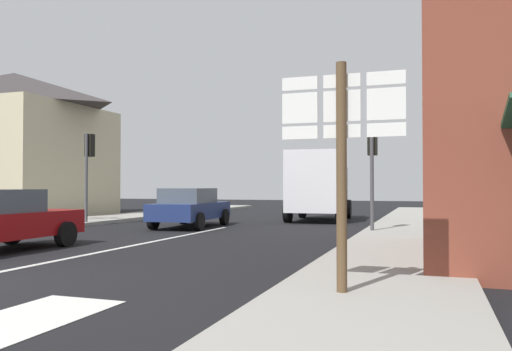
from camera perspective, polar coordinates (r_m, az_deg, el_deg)
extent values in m
plane|color=black|center=(17.52, -5.96, -6.25)|extent=(80.00, 80.00, 0.00)
cube|color=gray|center=(13.94, 15.91, -7.22)|extent=(2.75, 44.00, 0.14)
cube|color=gray|center=(19.69, -26.34, -5.37)|extent=(2.75, 44.00, 0.14)
cube|color=silver|center=(14.01, -12.91, -7.47)|extent=(0.16, 12.00, 0.01)
cube|color=silver|center=(6.75, -23.87, -14.23)|extent=(1.20, 2.20, 0.01)
cube|color=beige|center=(29.05, -25.28, 1.33)|extent=(7.95, 7.17, 5.54)
pyramid|color=#383333|center=(29.44, -25.22, 8.51)|extent=(8.35, 7.52, 1.82)
cube|color=beige|center=(32.18, -20.12, -3.26)|extent=(4.77, 1.20, 0.70)
cylinder|color=black|center=(15.23, -25.46, -5.69)|extent=(0.22, 0.64, 0.64)
cylinder|color=black|center=(14.07, -20.33, -6.11)|extent=(0.22, 0.64, 0.64)
cube|color=navy|center=(19.64, -7.24, -3.89)|extent=(1.99, 4.30, 0.60)
cube|color=#47515B|center=(19.39, -7.52, -2.22)|extent=(1.67, 2.19, 0.55)
cylinder|color=black|center=(21.24, -8.01, -4.49)|extent=(0.26, 0.65, 0.64)
cylinder|color=black|center=(20.60, -3.53, -4.60)|extent=(0.26, 0.65, 0.64)
cylinder|color=black|center=(18.80, -11.31, -4.91)|extent=(0.26, 0.65, 0.64)
cylinder|color=black|center=(18.08, -6.34, -5.07)|extent=(0.26, 0.65, 0.64)
cube|color=silver|center=(22.73, 6.76, -0.67)|extent=(2.40, 3.82, 2.60)
cube|color=silver|center=(25.20, 7.65, -1.41)|extent=(2.16, 1.41, 2.00)
cube|color=#47515B|center=(25.26, 7.66, 0.41)|extent=(1.76, 0.20, 0.70)
cylinder|color=black|center=(25.35, 5.17, -3.67)|extent=(0.33, 0.91, 0.90)
cylinder|color=black|center=(25.04, 10.14, -3.69)|extent=(0.33, 0.91, 0.90)
cylinder|color=black|center=(22.02, 3.55, -4.05)|extent=(0.33, 0.91, 0.90)
cylinder|color=black|center=(21.66, 9.26, -4.08)|extent=(0.33, 0.91, 0.90)
cylinder|color=brown|center=(6.93, 9.46, -0.70)|extent=(0.14, 0.14, 3.20)
cube|color=white|center=(7.24, 4.88, 10.11)|extent=(0.50, 0.03, 0.18)
cube|color=black|center=(7.26, 4.92, 10.08)|extent=(0.43, 0.01, 0.13)
cube|color=white|center=(7.18, 4.89, 7.45)|extent=(0.50, 0.03, 0.42)
cube|color=black|center=(7.20, 4.93, 7.42)|extent=(0.43, 0.01, 0.32)
cube|color=white|center=(7.14, 4.89, 4.75)|extent=(0.50, 0.03, 0.18)
cube|color=black|center=(7.16, 4.93, 4.73)|extent=(0.43, 0.01, 0.13)
cube|color=white|center=(7.12, 9.49, 10.30)|extent=(0.50, 0.03, 0.18)
cube|color=black|center=(7.14, 9.51, 10.27)|extent=(0.43, 0.01, 0.13)
cube|color=white|center=(7.06, 9.50, 7.60)|extent=(0.50, 0.03, 0.42)
cube|color=black|center=(7.08, 9.52, 7.58)|extent=(0.43, 0.01, 0.32)
cube|color=white|center=(7.02, 9.51, 4.86)|extent=(0.50, 0.03, 0.18)
cube|color=black|center=(7.04, 9.53, 4.84)|extent=(0.43, 0.01, 0.13)
cube|color=white|center=(7.06, 14.22, 10.44)|extent=(0.50, 0.03, 0.18)
cube|color=black|center=(7.07, 14.23, 10.41)|extent=(0.43, 0.01, 0.13)
cube|color=white|center=(7.00, 14.23, 7.71)|extent=(0.50, 0.03, 0.42)
cube|color=black|center=(7.01, 14.25, 7.69)|extent=(0.43, 0.01, 0.32)
cube|color=white|center=(6.95, 14.25, 4.94)|extent=(0.50, 0.03, 0.18)
cube|color=black|center=(6.97, 14.26, 4.92)|extent=(0.43, 0.01, 0.13)
cylinder|color=#47474C|center=(16.81, 12.72, -0.56)|extent=(0.12, 0.12, 3.44)
cube|color=black|center=(17.07, 12.78, 3.70)|extent=(0.30, 0.28, 0.90)
sphere|color=#360303|center=(17.23, 12.82, 4.56)|extent=(0.18, 0.18, 0.18)
sphere|color=orange|center=(17.20, 12.83, 3.63)|extent=(0.18, 0.18, 0.18)
sphere|color=black|center=(17.18, 12.83, 2.70)|extent=(0.18, 0.18, 0.18)
cylinder|color=#47474C|center=(21.27, -18.29, -0.43)|extent=(0.12, 0.12, 3.62)
cube|color=black|center=(21.49, -17.95, 3.19)|extent=(0.30, 0.28, 0.90)
sphere|color=#360303|center=(21.63, -17.72, 3.88)|extent=(0.18, 0.18, 0.18)
sphere|color=orange|center=(21.60, -17.72, 3.14)|extent=(0.18, 0.18, 0.18)
sphere|color=black|center=(21.58, -17.73, 2.40)|extent=(0.18, 0.18, 0.18)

